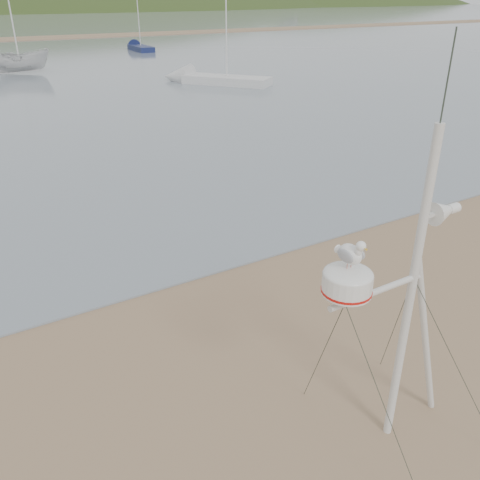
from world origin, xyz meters
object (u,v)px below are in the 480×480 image
boat_white (16,42)px  sailboat_blue_far (136,47)px  sailboat_white_near (199,78)px  mast_rig (399,363)px

boat_white → sailboat_blue_far: 18.17m
boat_white → sailboat_white_near: bearing=-123.2°
mast_rig → boat_white: 38.14m
boat_white → sailboat_blue_far: size_ratio=0.71×
boat_white → sailboat_white_near: size_ratio=0.59×
sailboat_blue_far → sailboat_white_near: (-4.48, -22.68, -0.00)m
mast_rig → sailboat_blue_far: 52.54m
mast_rig → sailboat_blue_far: size_ratio=0.83×
mast_rig → sailboat_white_near: sailboat_white_near is taller
mast_rig → boat_white: size_ratio=1.17×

